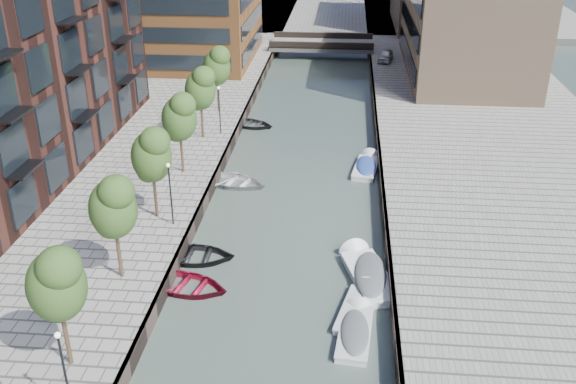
# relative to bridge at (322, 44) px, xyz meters

# --- Properties ---
(water) EXTENTS (300.00, 300.00, 0.00)m
(water) POSITION_rel_bridge_xyz_m (0.00, -32.00, -1.39)
(water) COLOR #38473F
(water) RESTS_ON ground
(quay_right) EXTENTS (20.00, 140.00, 1.00)m
(quay_right) POSITION_rel_bridge_xyz_m (16.00, -32.00, -0.89)
(quay_right) COLOR gray
(quay_right) RESTS_ON ground
(quay_wall_left) EXTENTS (0.25, 140.00, 1.00)m
(quay_wall_left) POSITION_rel_bridge_xyz_m (-6.10, -32.00, -0.89)
(quay_wall_left) COLOR #332823
(quay_wall_left) RESTS_ON ground
(quay_wall_right) EXTENTS (0.25, 140.00, 1.00)m
(quay_wall_right) POSITION_rel_bridge_xyz_m (6.10, -32.00, -0.89)
(quay_wall_right) COLOR #332823
(quay_wall_right) RESTS_ON ground
(far_closure) EXTENTS (80.00, 40.00, 1.00)m
(far_closure) POSITION_rel_bridge_xyz_m (0.00, 28.00, -0.89)
(far_closure) COLOR gray
(far_closure) RESTS_ON ground
(apartment_block) EXTENTS (8.00, 38.00, 14.00)m
(apartment_block) POSITION_rel_bridge_xyz_m (-20.00, -42.00, 6.61)
(apartment_block) COLOR black
(apartment_block) RESTS_ON quay_left
(tan_block_near) EXTENTS (12.00, 25.00, 14.00)m
(tan_block_near) POSITION_rel_bridge_xyz_m (16.00, -10.00, 6.61)
(tan_block_near) COLOR #97795C
(tan_block_near) RESTS_ON quay_right
(bridge) EXTENTS (13.00, 6.00, 1.30)m
(bridge) POSITION_rel_bridge_xyz_m (0.00, 0.00, 0.00)
(bridge) COLOR gray
(bridge) RESTS_ON ground
(tree_1) EXTENTS (2.50, 2.50, 5.95)m
(tree_1) POSITION_rel_bridge_xyz_m (-8.50, -61.00, 3.92)
(tree_1) COLOR #382619
(tree_1) RESTS_ON quay_left
(tree_2) EXTENTS (2.50, 2.50, 5.95)m
(tree_2) POSITION_rel_bridge_xyz_m (-8.50, -54.00, 3.92)
(tree_2) COLOR #382619
(tree_2) RESTS_ON quay_left
(tree_3) EXTENTS (2.50, 2.50, 5.95)m
(tree_3) POSITION_rel_bridge_xyz_m (-8.50, -47.00, 3.92)
(tree_3) COLOR #382619
(tree_3) RESTS_ON quay_left
(tree_4) EXTENTS (2.50, 2.50, 5.95)m
(tree_4) POSITION_rel_bridge_xyz_m (-8.50, -40.00, 3.92)
(tree_4) COLOR #382619
(tree_4) RESTS_ON quay_left
(tree_5) EXTENTS (2.50, 2.50, 5.95)m
(tree_5) POSITION_rel_bridge_xyz_m (-8.50, -33.00, 3.92)
(tree_5) COLOR #382619
(tree_5) RESTS_ON quay_left
(tree_6) EXTENTS (2.50, 2.50, 5.95)m
(tree_6) POSITION_rel_bridge_xyz_m (-8.50, -26.00, 3.92)
(tree_6) COLOR #382619
(tree_6) RESTS_ON quay_left
(lamp_0) EXTENTS (0.24, 0.24, 4.12)m
(lamp_0) POSITION_rel_bridge_xyz_m (-7.20, -64.00, 2.12)
(lamp_0) COLOR black
(lamp_0) RESTS_ON quay_left
(lamp_1) EXTENTS (0.24, 0.24, 4.12)m
(lamp_1) POSITION_rel_bridge_xyz_m (-7.20, -48.00, 2.12)
(lamp_1) COLOR black
(lamp_1) RESTS_ON quay_left
(lamp_2) EXTENTS (0.24, 0.24, 4.12)m
(lamp_2) POSITION_rel_bridge_xyz_m (-7.20, -32.00, 2.12)
(lamp_2) COLOR black
(lamp_2) RESTS_ON quay_left
(sloop_1) EXTENTS (5.02, 3.61, 1.03)m
(sloop_1) POSITION_rel_bridge_xyz_m (-5.40, -50.45, -1.39)
(sloop_1) COLOR black
(sloop_1) RESTS_ON ground
(sloop_2) EXTENTS (5.60, 4.55, 1.02)m
(sloop_2) POSITION_rel_bridge_xyz_m (-5.14, -53.51, -1.39)
(sloop_2) COLOR maroon
(sloop_2) RESTS_ON ground
(sloop_3) EXTENTS (5.93, 4.99, 1.05)m
(sloop_3) POSITION_rel_bridge_xyz_m (-4.75, -39.95, -1.39)
(sloop_3) COLOR silver
(sloop_3) RESTS_ON ground
(sloop_4) EXTENTS (5.36, 4.52, 0.95)m
(sloop_4) POSITION_rel_bridge_xyz_m (-5.40, -27.31, -1.39)
(sloop_4) COLOR #232426
(sloop_4) RESTS_ON ground
(motorboat_1) EXTENTS (1.95, 4.59, 1.49)m
(motorboat_1) POSITION_rel_bridge_xyz_m (4.16, -56.49, -1.21)
(motorboat_1) COLOR silver
(motorboat_1) RESTS_ON ground
(motorboat_2) EXTENTS (2.51, 4.73, 1.50)m
(motorboat_2) POSITION_rel_bridge_xyz_m (4.37, -54.37, -1.30)
(motorboat_2) COLOR silver
(motorboat_2) RESTS_ON ground
(motorboat_3) EXTENTS (2.35, 5.00, 1.60)m
(motorboat_3) POSITION_rel_bridge_xyz_m (5.09, -35.97, -1.20)
(motorboat_3) COLOR silver
(motorboat_3) RESTS_ON ground
(motorboat_4) EXTENTS (3.53, 6.04, 1.91)m
(motorboat_4) POSITION_rel_bridge_xyz_m (4.83, -51.32, -1.16)
(motorboat_4) COLOR white
(motorboat_4) RESTS_ON ground
(car) EXTENTS (2.18, 4.09, 1.32)m
(car) POSITION_rel_bridge_xyz_m (7.79, -6.20, 0.27)
(car) COLOR #B5B8BA
(car) RESTS_ON quay_right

